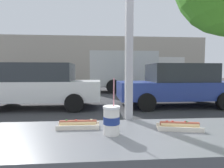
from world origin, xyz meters
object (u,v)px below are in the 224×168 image
hotdog_tray_far (179,126)px  box_truck (133,70)px  hotdog_tray_near (78,124)px  parked_car_white (39,85)px  parked_car_blue (177,85)px  soda_cup_left (112,120)px

hotdog_tray_far → box_truck: 11.34m
hotdog_tray_far → box_truck: box_truck is taller
hotdog_tray_near → box_truck: bearing=77.0°
parked_car_white → box_truck: 7.15m
hotdog_tray_near → parked_car_blue: (3.27, 5.72, -0.18)m
soda_cup_left → box_truck: bearing=78.2°
soda_cup_left → parked_car_blue: bearing=62.3°
hotdog_tray_near → parked_car_white: parked_car_white is taller
box_truck → hotdog_tray_near: bearing=-103.0°
parked_car_white → hotdog_tray_near: bearing=-69.5°
hotdog_tray_near → parked_car_white: (-2.14, 5.72, -0.17)m
parked_car_blue → box_truck: 5.45m
parked_car_white → box_truck: bearing=48.8°
soda_cup_left → hotdog_tray_near: 0.25m
parked_car_blue → parked_car_white: bearing=-180.0°
hotdog_tray_near → box_truck: (2.55, 11.08, 0.48)m
soda_cup_left → hotdog_tray_near: bearing=147.5°
soda_cup_left → hotdog_tray_near: size_ratio=1.21×
hotdog_tray_far → box_truck: bearing=80.2°
parked_car_blue → box_truck: size_ratio=0.75×
hotdog_tray_far → parked_car_blue: parked_car_blue is taller
hotdog_tray_near → soda_cup_left: bearing=-32.5°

